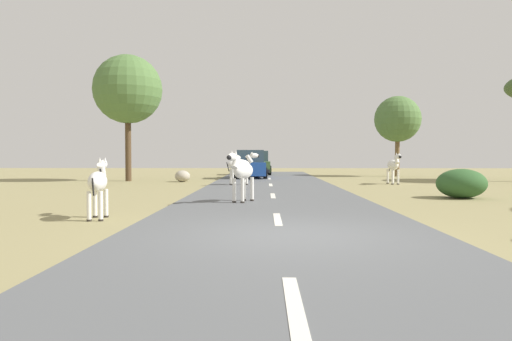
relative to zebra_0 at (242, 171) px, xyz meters
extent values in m
plane|color=#8E8456|center=(1.15, -5.81, -0.98)|extent=(90.00, 90.00, 0.00)
cube|color=#56595B|center=(0.98, -5.81, -0.96)|extent=(6.00, 64.00, 0.05)
cube|color=silver|center=(0.98, -9.81, -0.93)|extent=(0.16, 2.00, 0.01)
cube|color=silver|center=(0.98, -3.81, -0.93)|extent=(0.16, 2.00, 0.01)
cube|color=silver|center=(0.98, 2.19, -0.93)|extent=(0.16, 2.00, 0.01)
cube|color=silver|center=(0.98, 8.19, -0.93)|extent=(0.16, 2.00, 0.01)
cube|color=silver|center=(0.98, 14.19, -0.93)|extent=(0.16, 2.00, 0.01)
cube|color=silver|center=(0.98, 20.19, -0.93)|extent=(0.16, 2.00, 0.01)
ellipsoid|color=silver|center=(0.04, 0.09, 0.02)|extent=(0.81, 1.16, 0.51)
cylinder|color=silver|center=(-0.23, -0.19, -0.56)|extent=(0.14, 0.14, 0.74)
cylinder|color=#28231E|center=(-0.23, -0.19, -0.91)|extent=(0.16, 0.16, 0.05)
cylinder|color=silver|center=(0.03, -0.29, -0.56)|extent=(0.14, 0.14, 0.74)
cylinder|color=#28231E|center=(0.03, -0.29, -0.91)|extent=(0.16, 0.16, 0.05)
cylinder|color=silver|center=(0.04, 0.46, -0.56)|extent=(0.14, 0.14, 0.74)
cylinder|color=#28231E|center=(0.04, 0.46, -0.91)|extent=(0.16, 0.16, 0.05)
cylinder|color=silver|center=(0.30, 0.36, -0.56)|extent=(0.14, 0.14, 0.74)
cylinder|color=#28231E|center=(0.30, 0.36, -0.91)|extent=(0.16, 0.16, 0.05)
cylinder|color=silver|center=(-0.16, -0.39, 0.28)|extent=(0.33, 0.43, 0.43)
cube|color=black|center=(-0.16, -0.39, 0.37)|extent=(0.17, 0.34, 0.30)
ellipsoid|color=silver|center=(-0.26, -0.63, 0.44)|extent=(0.36, 0.51, 0.24)
ellipsoid|color=black|center=(-0.33, -0.80, 0.43)|extent=(0.19, 0.20, 0.14)
cone|color=silver|center=(-0.28, -0.49, 0.56)|extent=(0.12, 0.12, 0.14)
cone|color=silver|center=(-0.15, -0.54, 0.56)|extent=(0.12, 0.12, 0.14)
cylinder|color=black|center=(0.24, 0.58, -0.08)|extent=(0.09, 0.16, 0.44)
ellipsoid|color=silver|center=(-0.55, 8.27, 0.04)|extent=(1.19, 0.82, 0.52)
cylinder|color=silver|center=(-0.17, 8.27, -0.56)|extent=(0.14, 0.14, 0.75)
cylinder|color=#28231E|center=(-0.17, 8.27, -0.91)|extent=(0.16, 0.16, 0.05)
cylinder|color=silver|center=(-0.27, 8.53, -0.56)|extent=(0.14, 0.14, 0.75)
cylinder|color=#28231E|center=(-0.27, 8.53, -0.91)|extent=(0.16, 0.16, 0.05)
cylinder|color=silver|center=(-0.84, 8.00, -0.56)|extent=(0.14, 0.14, 0.75)
cylinder|color=#28231E|center=(-0.84, 8.00, -0.91)|extent=(0.16, 0.16, 0.05)
cylinder|color=silver|center=(-0.94, 8.26, -0.56)|extent=(0.14, 0.14, 0.75)
cylinder|color=#28231E|center=(-0.94, 8.26, -0.91)|extent=(0.16, 0.16, 0.05)
cylinder|color=silver|center=(-0.07, 8.46, 0.31)|extent=(0.44, 0.33, 0.44)
cube|color=black|center=(-0.07, 8.46, 0.40)|extent=(0.35, 0.17, 0.30)
ellipsoid|color=silver|center=(0.17, 8.56, 0.47)|extent=(0.52, 0.37, 0.24)
ellipsoid|color=black|center=(0.35, 8.63, 0.45)|extent=(0.21, 0.19, 0.14)
cone|color=silver|center=(0.09, 8.45, 0.59)|extent=(0.12, 0.12, 0.14)
cone|color=silver|center=(0.04, 8.58, 0.59)|extent=(0.12, 0.12, 0.14)
cylinder|color=black|center=(-1.06, 8.06, -0.06)|extent=(0.16, 0.10, 0.45)
ellipsoid|color=silver|center=(7.21, 9.77, -0.01)|extent=(0.53, 1.14, 0.52)
cylinder|color=silver|center=(7.10, 9.40, -0.60)|extent=(0.12, 0.12, 0.75)
cylinder|color=#28231E|center=(7.10, 9.40, -0.96)|extent=(0.14, 0.14, 0.05)
cylinder|color=silver|center=(7.38, 9.42, -0.60)|extent=(0.12, 0.12, 0.75)
cylinder|color=#28231E|center=(7.38, 9.42, -0.96)|extent=(0.14, 0.14, 0.05)
cylinder|color=silver|center=(7.04, 10.12, -0.60)|extent=(0.12, 0.12, 0.75)
cylinder|color=#28231E|center=(7.04, 10.12, -0.96)|extent=(0.14, 0.14, 0.05)
cylinder|color=silver|center=(7.32, 10.14, -0.60)|extent=(0.12, 0.12, 0.75)
cylinder|color=#28231E|center=(7.32, 10.14, -0.96)|extent=(0.14, 0.14, 0.05)
cylinder|color=silver|center=(7.25, 9.24, 0.26)|extent=(0.23, 0.41, 0.44)
cube|color=black|center=(7.25, 9.24, 0.35)|extent=(0.07, 0.37, 0.31)
ellipsoid|color=silver|center=(7.27, 8.98, 0.43)|extent=(0.24, 0.50, 0.24)
ellipsoid|color=black|center=(7.28, 8.79, 0.41)|extent=(0.15, 0.18, 0.14)
cone|color=silver|center=(7.19, 9.10, 0.55)|extent=(0.10, 0.10, 0.14)
cone|color=silver|center=(7.33, 9.11, 0.55)|extent=(0.10, 0.10, 0.14)
cylinder|color=black|center=(7.17, 10.32, -0.11)|extent=(0.05, 0.16, 0.45)
ellipsoid|color=silver|center=(-3.14, -3.54, -0.11)|extent=(0.53, 1.03, 0.46)
cylinder|color=silver|center=(-3.07, -3.20, -0.65)|extent=(0.11, 0.11, 0.67)
cylinder|color=#28231E|center=(-3.07, -3.20, -0.96)|extent=(0.13, 0.13, 0.04)
cylinder|color=silver|center=(-3.31, -3.24, -0.65)|extent=(0.11, 0.11, 0.67)
cylinder|color=#28231E|center=(-3.31, -3.24, -0.96)|extent=(0.13, 0.13, 0.04)
cylinder|color=silver|center=(-2.97, -3.84, -0.65)|extent=(0.11, 0.11, 0.67)
cylinder|color=#28231E|center=(-2.97, -3.84, -0.96)|extent=(0.13, 0.13, 0.04)
cylinder|color=silver|center=(-3.22, -3.88, -0.65)|extent=(0.11, 0.11, 0.67)
cylinder|color=#28231E|center=(-3.22, -3.88, -0.96)|extent=(0.13, 0.13, 0.04)
cylinder|color=silver|center=(-3.21, -3.07, 0.13)|extent=(0.23, 0.37, 0.40)
cube|color=black|center=(-3.21, -3.07, 0.21)|extent=(0.08, 0.33, 0.27)
ellipsoid|color=silver|center=(-3.24, -2.85, 0.27)|extent=(0.24, 0.45, 0.21)
ellipsoid|color=black|center=(-3.27, -2.68, 0.26)|extent=(0.15, 0.17, 0.13)
cone|color=silver|center=(-3.17, -2.94, 0.38)|extent=(0.09, 0.09, 0.13)
cone|color=silver|center=(-3.29, -2.96, 0.38)|extent=(0.09, 0.09, 0.13)
cylinder|color=black|center=(-3.07, -4.03, -0.20)|extent=(0.06, 0.14, 0.40)
cube|color=#476B38|center=(0.06, 20.67, -0.35)|extent=(2.03, 4.29, 0.80)
cube|color=#334751|center=(0.05, 20.87, 0.43)|extent=(1.76, 2.29, 0.76)
cube|color=black|center=(0.18, 18.52, -0.62)|extent=(1.72, 0.26, 0.24)
cylinder|color=black|center=(-0.76, 19.27, -0.59)|extent=(0.26, 0.69, 0.68)
cylinder|color=black|center=(1.04, 19.38, -0.59)|extent=(0.26, 0.69, 0.68)
cylinder|color=black|center=(-0.91, 21.97, -0.59)|extent=(0.26, 0.69, 0.68)
cylinder|color=black|center=(0.89, 22.07, -0.59)|extent=(0.26, 0.69, 0.68)
cube|color=#1E479E|center=(-0.27, 15.40, -0.35)|extent=(2.07, 4.31, 0.80)
cube|color=#334751|center=(-0.25, 15.20, 0.43)|extent=(1.78, 2.30, 0.76)
cube|color=black|center=(-0.40, 17.55, -0.62)|extent=(1.72, 0.27, 0.24)
cylinder|color=black|center=(0.55, 16.80, -0.59)|extent=(0.26, 0.69, 0.68)
cylinder|color=black|center=(-1.25, 16.69, -0.59)|extent=(0.26, 0.69, 0.68)
cylinder|color=black|center=(0.72, 14.11, -0.59)|extent=(0.26, 0.69, 0.68)
cylinder|color=black|center=(-1.08, 13.99, -0.59)|extent=(0.26, 0.69, 0.68)
cylinder|color=#4C3823|center=(-7.08, 12.35, 0.85)|extent=(0.34, 0.34, 3.66)
sphere|color=#4C7038|center=(-7.08, 12.35, 4.23)|extent=(3.87, 3.87, 3.87)
cylinder|color=brown|center=(9.86, 18.44, 0.37)|extent=(0.31, 0.31, 2.70)
sphere|color=#4C7038|center=(9.86, 18.44, 2.99)|extent=(3.16, 3.16, 3.16)
ellipsoid|color=#2D5628|center=(7.42, 1.94, -0.48)|extent=(1.68, 1.51, 1.01)
ellipsoid|color=#A89E8C|center=(-3.85, 11.57, -0.66)|extent=(0.83, 0.81, 0.64)
camera|label=1|loc=(0.69, -14.21, 0.49)|focal=32.96mm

